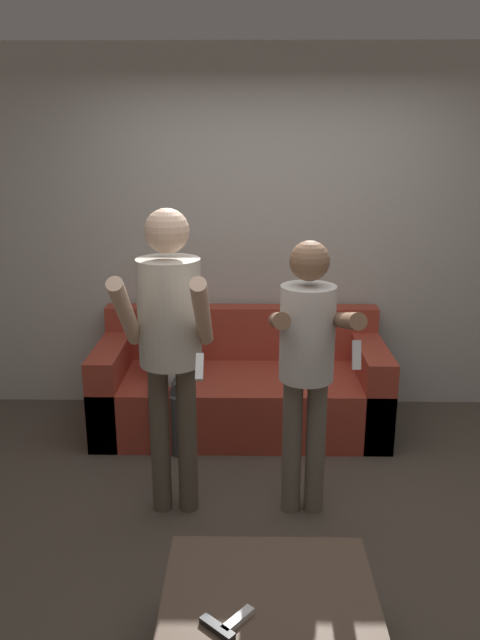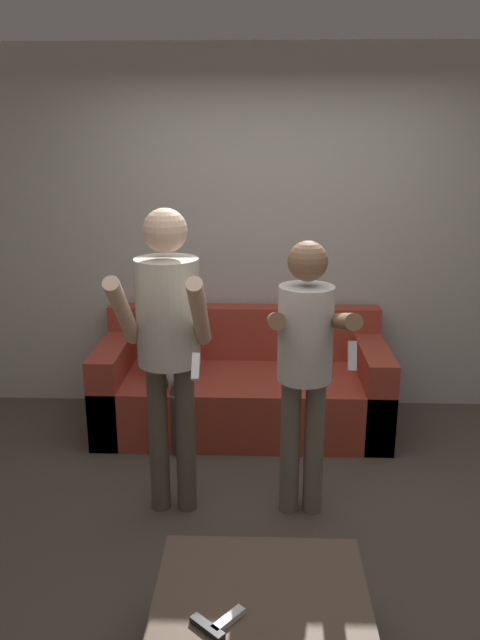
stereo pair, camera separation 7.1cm
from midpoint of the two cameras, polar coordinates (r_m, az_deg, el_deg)
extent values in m
plane|color=#4C4238|center=(3.60, 3.77, -18.61)|extent=(14.00, 14.00, 0.00)
cube|color=#B7B2A8|center=(4.75, 3.44, 7.79)|extent=(6.40, 0.06, 2.70)
cube|color=#9E3828|center=(4.58, 0.66, -7.39)|extent=(2.06, 0.86, 0.42)
cube|color=#9E3828|center=(4.77, 0.77, -1.11)|extent=(2.06, 0.16, 0.41)
cube|color=#9E3828|center=(4.65, -10.90, -5.85)|extent=(0.20, 0.86, 0.65)
cube|color=#9E3828|center=(4.62, 12.33, -6.11)|extent=(0.20, 0.86, 0.65)
cylinder|color=brown|center=(3.58, -6.87, -10.59)|extent=(0.11, 0.11, 0.89)
cylinder|color=brown|center=(3.56, -4.42, -10.67)|extent=(0.11, 0.11, 0.89)
cylinder|color=beige|center=(3.30, -6.01, 0.74)|extent=(0.34, 0.34, 0.57)
sphere|color=beige|center=(3.21, -6.24, 8.13)|extent=(0.23, 0.23, 0.23)
cylinder|color=beige|center=(3.11, -10.00, 0.69)|extent=(0.08, 0.48, 0.46)
cylinder|color=beige|center=(3.06, -3.08, 0.63)|extent=(0.08, 0.48, 0.46)
cube|color=white|center=(2.92, -3.38, -4.29)|extent=(0.04, 0.11, 0.11)
cylinder|color=#6B6051|center=(3.56, 5.18, -11.41)|extent=(0.11, 0.11, 0.81)
cylinder|color=#6B6051|center=(3.58, 7.34, -11.40)|extent=(0.11, 0.11, 0.81)
cylinder|color=silver|center=(3.31, 6.62, -1.25)|extent=(0.29, 0.29, 0.52)
sphere|color=brown|center=(3.22, 6.85, 5.36)|extent=(0.21, 0.21, 0.21)
cylinder|color=brown|center=(3.00, 3.94, -0.06)|extent=(0.08, 0.56, 0.23)
cylinder|color=brown|center=(3.03, 10.26, -0.12)|extent=(0.08, 0.56, 0.23)
cube|color=white|center=(2.80, 10.94, -3.22)|extent=(0.04, 0.06, 0.13)
cylinder|color=#383838|center=(4.26, -7.02, -9.48)|extent=(0.11, 0.11, 0.42)
cylinder|color=#383838|center=(4.24, -5.07, -9.54)|extent=(0.11, 0.11, 0.42)
cylinder|color=#383838|center=(4.30, -6.81, -5.70)|extent=(0.11, 0.32, 0.11)
cylinder|color=#383838|center=(4.29, -4.90, -5.74)|extent=(0.11, 0.32, 0.11)
cylinder|color=silver|center=(4.37, -5.66, -2.22)|extent=(0.32, 0.32, 0.50)
sphere|color=tan|center=(4.26, -5.81, 2.73)|extent=(0.23, 0.23, 0.23)
cube|color=brown|center=(2.68, 2.80, -23.48)|extent=(0.83, 0.63, 0.04)
cylinder|color=brown|center=(3.02, -5.09, -22.57)|extent=(0.04, 0.04, 0.33)
cylinder|color=brown|center=(3.04, 10.39, -22.61)|extent=(0.04, 0.04, 0.33)
cube|color=black|center=(2.49, -2.10, -26.30)|extent=(0.14, 0.13, 0.02)
cube|color=white|center=(2.51, -0.20, -25.73)|extent=(0.13, 0.14, 0.02)
camera|label=1|loc=(0.04, -89.47, 0.16)|focal=35.00mm
camera|label=2|loc=(0.04, 90.53, -0.16)|focal=35.00mm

